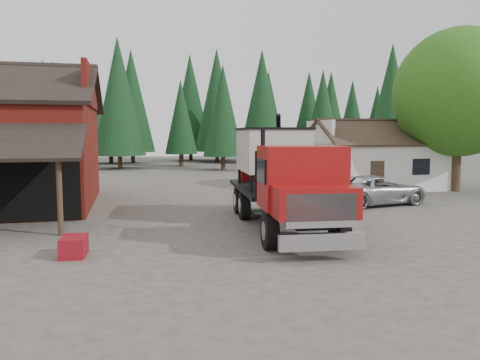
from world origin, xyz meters
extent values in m
plane|color=#464137|center=(0.00, 0.00, 0.00)|extent=(120.00, 120.00, 0.00)
cube|color=maroon|center=(-5.00, 10.00, 6.00)|extent=(0.25, 7.00, 2.00)
cylinder|color=#382619|center=(-5.60, 2.10, 1.40)|extent=(0.20, 0.20, 2.80)
cube|color=silver|center=(13.00, 13.00, 1.50)|extent=(8.00, 6.00, 3.00)
cube|color=#38281E|center=(13.00, 11.50, 3.75)|extent=(8.60, 3.42, 1.80)
cube|color=#38281E|center=(13.00, 14.50, 3.75)|extent=(8.60, 3.42, 1.80)
cube|color=silver|center=(9.00, 13.00, 3.75)|extent=(0.20, 4.20, 1.50)
cube|color=silver|center=(17.00, 13.00, 3.75)|extent=(0.20, 4.20, 1.50)
cube|color=#38281E|center=(11.50, 9.98, 1.00)|extent=(0.90, 0.06, 2.00)
cube|color=black|center=(14.50, 9.98, 1.60)|extent=(1.20, 0.06, 1.00)
cylinder|color=#382619|center=(17.00, 10.00, 1.60)|extent=(0.60, 0.60, 3.20)
sphere|color=#265C15|center=(17.00, 10.00, 6.20)|extent=(8.00, 8.00, 8.00)
sphere|color=#265C15|center=(15.80, 10.80, 5.00)|extent=(4.40, 4.40, 4.40)
cylinder|color=#382619|center=(6.00, 30.00, 0.80)|extent=(0.44, 0.44, 1.60)
cone|color=black|center=(6.00, 30.00, 5.90)|extent=(3.96, 3.96, 9.00)
cylinder|color=#382619|center=(22.00, 26.00, 0.80)|extent=(0.44, 0.44, 1.60)
cone|color=black|center=(22.00, 26.00, 6.90)|extent=(4.84, 4.84, 11.00)
cylinder|color=#382619|center=(-4.00, 34.00, 0.80)|extent=(0.44, 0.44, 1.60)
cone|color=black|center=(-4.00, 34.00, 7.40)|extent=(5.28, 5.28, 12.00)
cylinder|color=black|center=(1.12, -1.62, 0.60)|extent=(0.49, 1.23, 1.20)
cylinder|color=black|center=(3.41, -1.82, 0.60)|extent=(0.49, 1.23, 1.20)
cylinder|color=black|center=(1.59, 3.62, 0.60)|extent=(0.49, 1.23, 1.20)
cylinder|color=black|center=(3.88, 3.41, 0.60)|extent=(0.49, 1.23, 1.20)
cylinder|color=black|center=(1.73, 5.14, 0.60)|extent=(0.49, 1.23, 1.20)
cylinder|color=black|center=(4.02, 4.94, 0.60)|extent=(0.49, 1.23, 1.20)
cube|color=black|center=(2.58, 1.77, 1.04)|extent=(2.04, 9.48, 0.44)
cube|color=silver|center=(2.11, -3.41, 0.60)|extent=(2.53, 0.42, 0.49)
cube|color=silver|center=(2.12, -3.30, 1.48)|extent=(2.08, 0.30, 0.99)
cube|color=maroon|center=(2.18, -2.65, 1.64)|extent=(2.58, 1.64, 0.93)
cube|color=maroon|center=(2.31, -1.23, 2.24)|extent=(2.78, 2.09, 2.03)
cube|color=black|center=(2.23, -2.10, 2.57)|extent=(2.30, 0.29, 0.99)
cylinder|color=black|center=(1.31, -0.15, 2.85)|extent=(0.17, 0.17, 1.97)
cube|color=black|center=(2.41, -0.14, 2.19)|extent=(2.68, 0.37, 1.75)
cube|color=black|center=(2.72, 3.29, 1.34)|extent=(3.35, 6.57, 0.18)
cube|color=beige|center=(2.72, 3.29, 2.96)|extent=(2.83, 3.82, 1.75)
cone|color=beige|center=(2.72, 3.29, 1.86)|extent=(2.61, 2.61, 0.77)
cube|color=black|center=(2.72, 3.29, 3.85)|extent=(2.95, 3.94, 0.09)
cylinder|color=black|center=(3.51, 4.76, 2.85)|extent=(1.02, 2.34, 3.34)
cube|color=maroon|center=(2.30, 5.97, 1.64)|extent=(0.73, 0.93, 0.49)
cylinder|color=silver|center=(3.63, -0.63, 0.93)|extent=(0.71, 1.15, 0.61)
imported|color=#B0B3B9|center=(9.27, 6.11, 0.75)|extent=(5.78, 3.42, 1.51)
cube|color=maroon|center=(-4.82, -1.05, 0.30)|extent=(0.78, 1.15, 0.60)
camera|label=1|loc=(-3.18, -15.53, 3.67)|focal=35.00mm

